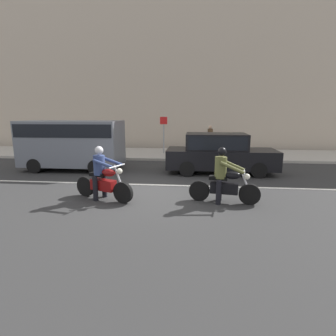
{
  "coord_description": "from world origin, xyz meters",
  "views": [
    {
      "loc": [
        1.55,
        -8.29,
        2.56
      ],
      "look_at": [
        0.81,
        -0.86,
        1.01
      ],
      "focal_mm": 28.1,
      "sensor_mm": 36.0,
      "label": 1
    }
  ],
  "objects_px": {
    "parked_van_slate_gray": "(72,142)",
    "pedestrian_bystander": "(210,136)",
    "motorcycle_with_rider_denim_blue": "(103,178)",
    "street_sign_post": "(164,131)",
    "motorcycle_with_rider_olive": "(224,181)",
    "parked_sedan_black": "(219,153)"
  },
  "relations": [
    {
      "from": "motorcycle_with_rider_denim_blue",
      "to": "parked_van_slate_gray",
      "type": "distance_m",
      "value": 4.99
    },
    {
      "from": "motorcycle_with_rider_denim_blue",
      "to": "parked_sedan_black",
      "type": "bearing_deg",
      "value": 46.86
    },
    {
      "from": "motorcycle_with_rider_denim_blue",
      "to": "motorcycle_with_rider_olive",
      "type": "height_order",
      "value": "motorcycle_with_rider_olive"
    },
    {
      "from": "motorcycle_with_rider_olive",
      "to": "pedestrian_bystander",
      "type": "relative_size",
      "value": 1.22
    },
    {
      "from": "motorcycle_with_rider_olive",
      "to": "parked_van_slate_gray",
      "type": "distance_m",
      "value": 7.58
    },
    {
      "from": "motorcycle_with_rider_olive",
      "to": "parked_van_slate_gray",
      "type": "bearing_deg",
      "value": 148.0
    },
    {
      "from": "parked_van_slate_gray",
      "to": "motorcycle_with_rider_olive",
      "type": "bearing_deg",
      "value": -32.0
    },
    {
      "from": "parked_sedan_black",
      "to": "street_sign_post",
      "type": "distance_m",
      "value": 5.54
    },
    {
      "from": "parked_sedan_black",
      "to": "street_sign_post",
      "type": "relative_size",
      "value": 2.07
    },
    {
      "from": "parked_van_slate_gray",
      "to": "street_sign_post",
      "type": "relative_size",
      "value": 1.97
    },
    {
      "from": "motorcycle_with_rider_denim_blue",
      "to": "street_sign_post",
      "type": "xyz_separation_m",
      "value": [
        0.84,
        8.69,
        0.85
      ]
    },
    {
      "from": "parked_sedan_black",
      "to": "pedestrian_bystander",
      "type": "distance_m",
      "value": 5.62
    },
    {
      "from": "motorcycle_with_rider_olive",
      "to": "street_sign_post",
      "type": "xyz_separation_m",
      "value": [
        -2.74,
        8.62,
        0.86
      ]
    },
    {
      "from": "parked_van_slate_gray",
      "to": "pedestrian_bystander",
      "type": "relative_size",
      "value": 2.65
    },
    {
      "from": "street_sign_post",
      "to": "pedestrian_bystander",
      "type": "distance_m",
      "value": 3.07
    },
    {
      "from": "street_sign_post",
      "to": "parked_van_slate_gray",
      "type": "bearing_deg",
      "value": -128.43
    },
    {
      "from": "motorcycle_with_rider_denim_blue",
      "to": "motorcycle_with_rider_olive",
      "type": "relative_size",
      "value": 0.97
    },
    {
      "from": "motorcycle_with_rider_olive",
      "to": "parked_sedan_black",
      "type": "relative_size",
      "value": 0.44
    },
    {
      "from": "street_sign_post",
      "to": "motorcycle_with_rider_denim_blue",
      "type": "bearing_deg",
      "value": -95.52
    },
    {
      "from": "motorcycle_with_rider_denim_blue",
      "to": "pedestrian_bystander",
      "type": "height_order",
      "value": "pedestrian_bystander"
    },
    {
      "from": "motorcycle_with_rider_denim_blue",
      "to": "parked_van_slate_gray",
      "type": "xyz_separation_m",
      "value": [
        -2.82,
        4.07,
        0.63
      ]
    },
    {
      "from": "parked_van_slate_gray",
      "to": "parked_sedan_black",
      "type": "height_order",
      "value": "parked_van_slate_gray"
    }
  ]
}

